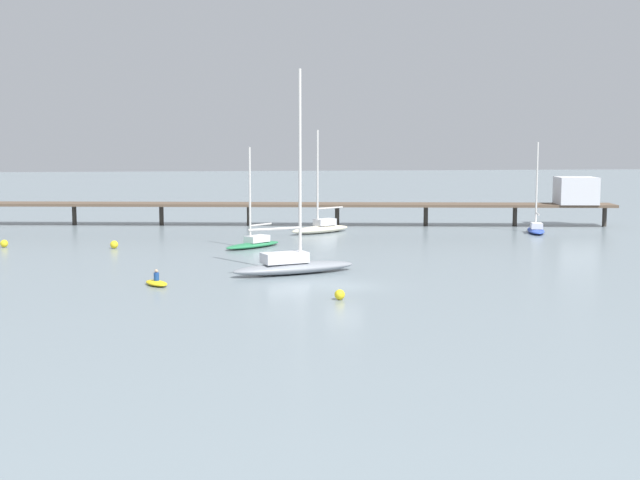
{
  "coord_description": "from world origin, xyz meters",
  "views": [
    {
      "loc": [
        -8.56,
        -60.83,
        10.36
      ],
      "look_at": [
        0.0,
        14.81,
        1.5
      ],
      "focal_mm": 50.91,
      "sensor_mm": 36.0,
      "label": 1
    }
  ],
  "objects_px": {
    "mooring_buoy_outer": "(114,245)",
    "sailboat_blue": "(536,227)",
    "dinghy_yellow": "(157,282)",
    "mooring_buoy_inner": "(340,295)",
    "mooring_buoy_near": "(4,244)",
    "pier": "(400,200)",
    "sailboat_gray": "(293,263)",
    "sailboat_green": "(254,241)",
    "sailboat_cream": "(321,226)"
  },
  "relations": [
    {
      "from": "sailboat_blue",
      "to": "dinghy_yellow",
      "type": "xyz_separation_m",
      "value": [
        -37.78,
        -29.69,
        -0.39
      ]
    },
    {
      "from": "pier",
      "to": "sailboat_gray",
      "type": "xyz_separation_m",
      "value": [
        -15.18,
        -34.53,
        -2.16
      ]
    },
    {
      "from": "sailboat_blue",
      "to": "mooring_buoy_near",
      "type": "relative_size",
      "value": 13.55
    },
    {
      "from": "sailboat_gray",
      "to": "mooring_buoy_inner",
      "type": "relative_size",
      "value": 22.87
    },
    {
      "from": "pier",
      "to": "mooring_buoy_outer",
      "type": "relative_size",
      "value": 99.8
    },
    {
      "from": "mooring_buoy_inner",
      "to": "mooring_buoy_outer",
      "type": "relative_size",
      "value": 0.91
    },
    {
      "from": "mooring_buoy_outer",
      "to": "mooring_buoy_near",
      "type": "bearing_deg",
      "value": 168.78
    },
    {
      "from": "sailboat_gray",
      "to": "mooring_buoy_near",
      "type": "distance_m",
      "value": 31.59
    },
    {
      "from": "pier",
      "to": "dinghy_yellow",
      "type": "distance_m",
      "value": 46.19
    },
    {
      "from": "mooring_buoy_inner",
      "to": "mooring_buoy_near",
      "type": "relative_size",
      "value": 0.94
    },
    {
      "from": "mooring_buoy_near",
      "to": "pier",
      "type": "bearing_deg",
      "value": 20.99
    },
    {
      "from": "mooring_buoy_near",
      "to": "mooring_buoy_inner",
      "type": "bearing_deg",
      "value": -47.81
    },
    {
      "from": "mooring_buoy_near",
      "to": "mooring_buoy_outer",
      "type": "bearing_deg",
      "value": -11.22
    },
    {
      "from": "sailboat_gray",
      "to": "dinghy_yellow",
      "type": "distance_m",
      "value": 10.69
    },
    {
      "from": "sailboat_cream",
      "to": "mooring_buoy_outer",
      "type": "relative_size",
      "value": 14.9
    },
    {
      "from": "sailboat_cream",
      "to": "sailboat_blue",
      "type": "bearing_deg",
      "value": -6.16
    },
    {
      "from": "mooring_buoy_near",
      "to": "dinghy_yellow",
      "type": "bearing_deg",
      "value": -56.48
    },
    {
      "from": "sailboat_green",
      "to": "mooring_buoy_inner",
      "type": "distance_m",
      "value": 27.69
    },
    {
      "from": "dinghy_yellow",
      "to": "mooring_buoy_near",
      "type": "height_order",
      "value": "dinghy_yellow"
    },
    {
      "from": "sailboat_gray",
      "to": "sailboat_blue",
      "type": "distance_m",
      "value": 37.83
    },
    {
      "from": "pier",
      "to": "mooring_buoy_near",
      "type": "height_order",
      "value": "pier"
    },
    {
      "from": "mooring_buoy_inner",
      "to": "mooring_buoy_near",
      "type": "xyz_separation_m",
      "value": [
        -27.26,
        30.08,
        0.02
      ]
    },
    {
      "from": "dinghy_yellow",
      "to": "mooring_buoy_outer",
      "type": "height_order",
      "value": "dinghy_yellow"
    },
    {
      "from": "mooring_buoy_inner",
      "to": "dinghy_yellow",
      "type": "bearing_deg",
      "value": 150.13
    },
    {
      "from": "sailboat_blue",
      "to": "mooring_buoy_outer",
      "type": "relative_size",
      "value": 13.17
    },
    {
      "from": "mooring_buoy_outer",
      "to": "sailboat_cream",
      "type": "bearing_deg",
      "value": 28.2
    },
    {
      "from": "mooring_buoy_near",
      "to": "sailboat_gray",
      "type": "bearing_deg",
      "value": -37.06
    },
    {
      "from": "sailboat_blue",
      "to": "dinghy_yellow",
      "type": "relative_size",
      "value": 3.54
    },
    {
      "from": "mooring_buoy_inner",
      "to": "mooring_buoy_near",
      "type": "height_order",
      "value": "mooring_buoy_near"
    },
    {
      "from": "sailboat_gray",
      "to": "mooring_buoy_outer",
      "type": "relative_size",
      "value": 20.84
    },
    {
      "from": "sailboat_cream",
      "to": "mooring_buoy_near",
      "type": "relative_size",
      "value": 15.32
    },
    {
      "from": "sailboat_green",
      "to": "mooring_buoy_outer",
      "type": "height_order",
      "value": "sailboat_green"
    },
    {
      "from": "sailboat_cream",
      "to": "mooring_buoy_near",
      "type": "distance_m",
      "value": 31.78
    },
    {
      "from": "sailboat_blue",
      "to": "mooring_buoy_near",
      "type": "height_order",
      "value": "sailboat_blue"
    },
    {
      "from": "pier",
      "to": "sailboat_green",
      "type": "relative_size",
      "value": 7.86
    },
    {
      "from": "sailboat_cream",
      "to": "sailboat_green",
      "type": "xyz_separation_m",
      "value": [
        -7.58,
        -11.59,
        -0.12
      ]
    },
    {
      "from": "pier",
      "to": "mooring_buoy_outer",
      "type": "xyz_separation_m",
      "value": [
        -30.17,
        -17.52,
        -2.64
      ]
    },
    {
      "from": "sailboat_cream",
      "to": "dinghy_yellow",
      "type": "bearing_deg",
      "value": -115.17
    },
    {
      "from": "sailboat_blue",
      "to": "sailboat_green",
      "type": "relative_size",
      "value": 1.04
    },
    {
      "from": "mooring_buoy_outer",
      "to": "sailboat_blue",
      "type": "bearing_deg",
      "value": 11.11
    },
    {
      "from": "pier",
      "to": "mooring_buoy_near",
      "type": "xyz_separation_m",
      "value": [
        -40.38,
        -15.49,
        -2.65
      ]
    },
    {
      "from": "sailboat_green",
      "to": "mooring_buoy_inner",
      "type": "bearing_deg",
      "value": -81.03
    },
    {
      "from": "mooring_buoy_outer",
      "to": "mooring_buoy_near",
      "type": "xyz_separation_m",
      "value": [
        -10.21,
        2.03,
        -0.01
      ]
    },
    {
      "from": "sailboat_cream",
      "to": "mooring_buoy_near",
      "type": "xyz_separation_m",
      "value": [
        -30.52,
        -8.86,
        -0.35
      ]
    },
    {
      "from": "sailboat_gray",
      "to": "dinghy_yellow",
      "type": "height_order",
      "value": "sailboat_gray"
    },
    {
      "from": "sailboat_blue",
      "to": "dinghy_yellow",
      "type": "height_order",
      "value": "sailboat_blue"
    },
    {
      "from": "sailboat_cream",
      "to": "mooring_buoy_inner",
      "type": "height_order",
      "value": "sailboat_cream"
    },
    {
      "from": "mooring_buoy_outer",
      "to": "mooring_buoy_near",
      "type": "relative_size",
      "value": 1.03
    },
    {
      "from": "sailboat_cream",
      "to": "sailboat_blue",
      "type": "xyz_separation_m",
      "value": [
        22.68,
        -2.45,
        -0.09
      ]
    },
    {
      "from": "mooring_buoy_inner",
      "to": "pier",
      "type": "bearing_deg",
      "value": 73.93
    }
  ]
}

